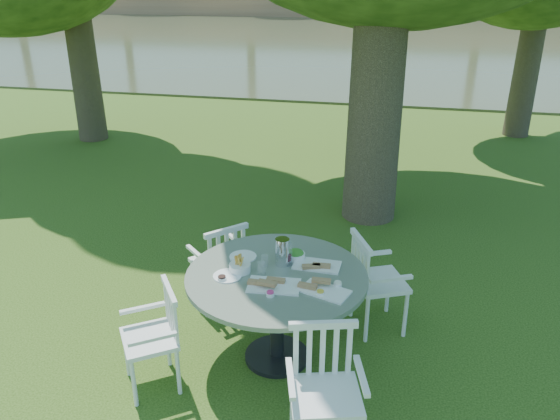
{
  "coord_description": "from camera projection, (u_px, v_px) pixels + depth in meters",
  "views": [
    {
      "loc": [
        1.14,
        -4.86,
        3.12
      ],
      "look_at": [
        0.0,
        0.2,
        0.85
      ],
      "focal_mm": 35.0,
      "sensor_mm": 36.0,
      "label": 1
    }
  ],
  "objects": [
    {
      "name": "river",
      "position": [
        384.0,
        42.0,
        26.39
      ],
      "size": [
        100.0,
        28.0,
        0.12
      ],
      "primitive_type": "cube",
      "color": "#363C23",
      "rests_on": "ground"
    },
    {
      "name": "tableware",
      "position": [
        278.0,
        265.0,
        4.5
      ],
      "size": [
        1.14,
        0.74,
        0.24
      ],
      "color": "white",
      "rests_on": "table"
    },
    {
      "name": "chair_sw",
      "position": [
        159.0,
        330.0,
        4.33
      ],
      "size": [
        0.59,
        0.6,
        0.87
      ],
      "rotation": [
        0.0,
        0.0,
        -0.95
      ],
      "color": "white",
      "rests_on": "ground"
    },
    {
      "name": "chair_nw",
      "position": [
        222.0,
        259.0,
        5.34
      ],
      "size": [
        0.63,
        0.63,
        0.91
      ],
      "rotation": [
        0.0,
        0.0,
        -2.32
      ],
      "color": "white",
      "rests_on": "ground"
    },
    {
      "name": "chair_se",
      "position": [
        324.0,
        379.0,
        3.75
      ],
      "size": [
        0.58,
        0.56,
        0.94
      ],
      "rotation": [
        0.0,
        0.0,
        0.28
      ],
      "color": "white",
      "rests_on": "ground"
    },
    {
      "name": "ground",
      "position": [
        276.0,
        290.0,
        5.83
      ],
      "size": [
        140.0,
        140.0,
        0.0
      ],
      "primitive_type": "plane",
      "color": "#1E3A0C",
      "rests_on": "ground"
    },
    {
      "name": "chair_ne",
      "position": [
        370.0,
        276.0,
        5.0
      ],
      "size": [
        0.61,
        0.62,
        0.95
      ],
      "rotation": [
        0.0,
        0.0,
        -4.28
      ],
      "color": "white",
      "rests_on": "ground"
    },
    {
      "name": "table",
      "position": [
        277.0,
        289.0,
        4.53
      ],
      "size": [
        1.5,
        1.5,
        0.85
      ],
      "color": "black",
      "rests_on": "ground"
    }
  ]
}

